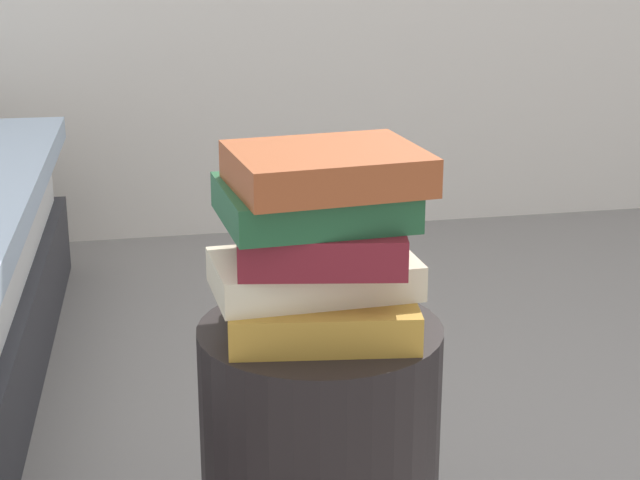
{
  "coord_description": "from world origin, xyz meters",
  "views": [
    {
      "loc": [
        -0.27,
        -1.35,
        1.04
      ],
      "look_at": [
        0.0,
        0.0,
        0.6
      ],
      "focal_mm": 59.11,
      "sensor_mm": 36.0,
      "label": 1
    }
  ],
  "objects_px": {
    "side_table": "(320,474)",
    "book_cream": "(314,274)",
    "book_maroon": "(323,242)",
    "book_rust": "(327,168)",
    "book_ochre": "(324,312)",
    "book_forest": "(313,202)"
  },
  "relations": [
    {
      "from": "book_cream",
      "to": "book_rust",
      "type": "distance_m",
      "value": 0.16
    },
    {
      "from": "book_forest",
      "to": "book_maroon",
      "type": "bearing_deg",
      "value": -65.63
    },
    {
      "from": "book_cream",
      "to": "book_rust",
      "type": "xyz_separation_m",
      "value": [
        0.01,
        -0.02,
        0.15
      ]
    },
    {
      "from": "book_forest",
      "to": "book_rust",
      "type": "height_order",
      "value": "book_rust"
    },
    {
      "from": "side_table",
      "to": "book_ochre",
      "type": "xyz_separation_m",
      "value": [
        0.0,
        -0.01,
        0.26
      ]
    },
    {
      "from": "book_ochre",
      "to": "book_maroon",
      "type": "xyz_separation_m",
      "value": [
        -0.0,
        -0.0,
        0.1
      ]
    },
    {
      "from": "book_maroon",
      "to": "book_forest",
      "type": "bearing_deg",
      "value": 128.47
    },
    {
      "from": "book_forest",
      "to": "side_table",
      "type": "bearing_deg",
      "value": -43.64
    },
    {
      "from": "book_forest",
      "to": "book_rust",
      "type": "relative_size",
      "value": 0.99
    },
    {
      "from": "book_cream",
      "to": "book_rust",
      "type": "bearing_deg",
      "value": -52.62
    },
    {
      "from": "book_ochre",
      "to": "side_table",
      "type": "bearing_deg",
      "value": 117.26
    },
    {
      "from": "side_table",
      "to": "book_cream",
      "type": "height_order",
      "value": "book_cream"
    },
    {
      "from": "book_ochre",
      "to": "book_cream",
      "type": "relative_size",
      "value": 0.92
    },
    {
      "from": "side_table",
      "to": "book_maroon",
      "type": "relative_size",
      "value": 2.13
    },
    {
      "from": "side_table",
      "to": "book_ochre",
      "type": "bearing_deg",
      "value": -70.45
    },
    {
      "from": "book_ochre",
      "to": "book_forest",
      "type": "height_order",
      "value": "book_forest"
    },
    {
      "from": "book_rust",
      "to": "book_cream",
      "type": "bearing_deg",
      "value": 124.31
    },
    {
      "from": "book_rust",
      "to": "book_ochre",
      "type": "bearing_deg",
      "value": 167.82
    },
    {
      "from": "book_cream",
      "to": "book_rust",
      "type": "height_order",
      "value": "book_rust"
    },
    {
      "from": "book_cream",
      "to": "book_maroon",
      "type": "xyz_separation_m",
      "value": [
        0.01,
        -0.02,
        0.05
      ]
    },
    {
      "from": "book_ochre",
      "to": "book_rust",
      "type": "height_order",
      "value": "book_rust"
    },
    {
      "from": "book_rust",
      "to": "side_table",
      "type": "bearing_deg",
      "value": 115.27
    }
  ]
}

